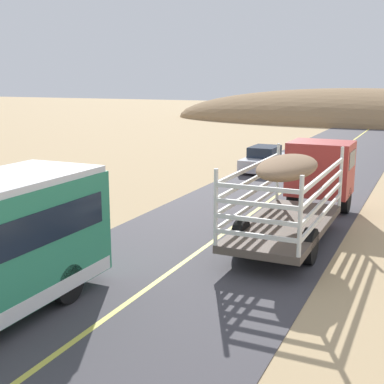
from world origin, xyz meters
TOP-DOWN VIEW (x-y plane):
  - livestock_truck at (2.37, 17.09)m, footprint 2.53×9.70m
  - car_far at (-2.62, 27.58)m, footprint 1.80×4.40m
  - distant_hill at (-2.38, 68.50)m, footprint 51.03×22.08m

SIDE VIEW (x-z plane):
  - distant_hill at x=-2.38m, z-range -4.25..4.25m
  - car_far at x=-2.62m, z-range -0.04..1.42m
  - livestock_truck at x=2.37m, z-range 0.28..3.30m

